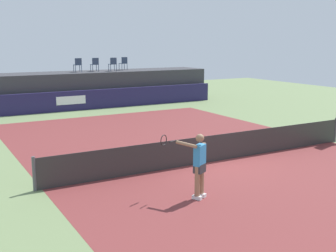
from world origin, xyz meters
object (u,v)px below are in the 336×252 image
(spectator_chair_right, at_px, (124,63))
(net_post_near, at_px, (34,174))
(spectator_chair_left, at_px, (95,64))
(tennis_player, at_px, (198,164))
(net_post_far, at_px, (335,130))
(spectator_chair_center, at_px, (113,64))
(spectator_chair_far_left, at_px, (78,64))

(spectator_chair_right, distance_m, net_post_near, 18.38)
(spectator_chair_left, distance_m, tennis_player, 18.38)
(spectator_chair_left, relative_size, spectator_chair_right, 1.00)
(net_post_far, bearing_deg, spectator_chair_left, 108.14)
(spectator_chair_left, distance_m, net_post_far, 16.12)
(spectator_chair_center, bearing_deg, net_post_far, -75.72)
(spectator_chair_left, bearing_deg, spectator_chair_right, 8.71)
(spectator_chair_left, xyz_separation_m, net_post_far, (4.97, -15.18, -2.19))
(net_post_far, height_order, tennis_player, tennis_player)
(spectator_chair_far_left, relative_size, spectator_chair_left, 1.00)
(net_post_near, bearing_deg, tennis_player, -36.43)
(spectator_chair_left, relative_size, net_post_near, 0.89)
(spectator_chair_far_left, distance_m, tennis_player, 18.23)
(spectator_chair_center, distance_m, tennis_player, 18.43)
(net_post_near, bearing_deg, net_post_far, 0.00)
(net_post_near, distance_m, net_post_far, 12.40)
(spectator_chair_far_left, bearing_deg, spectator_chair_center, -6.84)
(spectator_chair_right, height_order, net_post_far, spectator_chair_right)
(spectator_chair_left, bearing_deg, net_post_near, -116.07)
(spectator_chair_far_left, xyz_separation_m, spectator_chair_left, (1.13, -0.05, 0.00))
(spectator_chair_far_left, height_order, tennis_player, spectator_chair_far_left)
(net_post_far, bearing_deg, net_post_near, 180.00)
(spectator_chair_center, distance_m, net_post_near, 17.39)
(tennis_player, bearing_deg, net_post_far, 17.47)
(spectator_chair_center, relative_size, tennis_player, 0.50)
(spectator_chair_left, xyz_separation_m, net_post_near, (-7.43, -15.18, -2.19))
(spectator_chair_right, bearing_deg, spectator_chair_left, -171.29)
(net_post_near, xyz_separation_m, tennis_player, (3.71, -2.74, 0.46))
(spectator_chair_center, bearing_deg, spectator_chair_left, 169.15)
(spectator_chair_far_left, xyz_separation_m, net_post_near, (-6.29, -15.23, -2.19))
(spectator_chair_right, bearing_deg, tennis_player, -107.95)
(spectator_chair_center, relative_size, net_post_far, 0.89)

